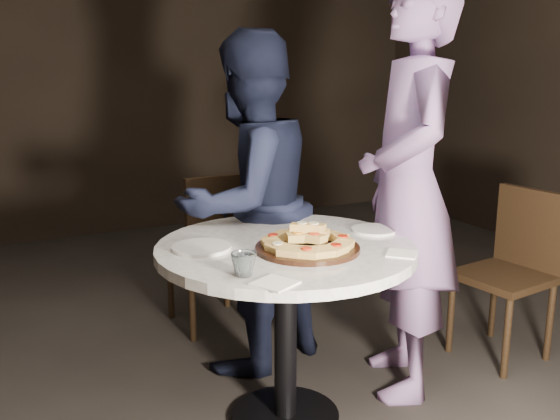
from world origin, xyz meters
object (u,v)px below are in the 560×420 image
object	(u,v)px
focaccia_pile	(308,239)
water_glass	(244,264)
chair_right	(515,261)
diner_teal	(408,188)
chair_far	(216,240)
diner_navy	(248,205)
serving_board	(307,248)
table	(286,279)

from	to	relation	value
focaccia_pile	water_glass	size ratio (longest dim) A/B	4.08
chair_right	diner_teal	bearing A→B (deg)	-95.94
chair_far	diner_navy	world-z (taller)	diner_navy
water_glass	diner_navy	world-z (taller)	diner_navy
chair_right	diner_teal	size ratio (longest dim) A/B	0.46
focaccia_pile	chair_right	xyz separation A→B (m)	(1.30, 0.15, -0.33)
water_glass	chair_right	size ratio (longest dim) A/B	0.10
serving_board	chair_far	size ratio (longest dim) A/B	0.45
focaccia_pile	water_glass	world-z (taller)	focaccia_pile
chair_right	serving_board	bearing A→B (deg)	-90.06
serving_board	water_glass	bearing A→B (deg)	-154.84
water_glass	diner_teal	xyz separation A→B (m)	(0.92, 0.30, 0.12)
focaccia_pile	chair_far	xyz separation A→B (m)	(0.05, 1.11, -0.30)
water_glass	diner_navy	size ratio (longest dim) A/B	0.05
serving_board	diner_teal	bearing A→B (deg)	13.65
serving_board	diner_teal	world-z (taller)	diner_teal
water_glass	diner_navy	distance (m)	0.91
chair_far	chair_right	world-z (taller)	chair_far
serving_board	water_glass	world-z (taller)	water_glass
diner_teal	diner_navy	bearing A→B (deg)	-109.66
water_glass	chair_far	xyz separation A→B (m)	(0.39, 1.27, -0.29)
chair_far	diner_teal	xyz separation A→B (m)	(0.54, -0.97, 0.42)
chair_right	diner_navy	xyz separation A→B (m)	(-1.25, 0.51, 0.32)
table	diner_navy	bearing A→B (deg)	81.22
serving_board	diner_teal	xyz separation A→B (m)	(0.59, 0.14, 0.15)
focaccia_pile	water_glass	xyz separation A→B (m)	(-0.34, -0.16, -0.00)
chair_far	table	bearing A→B (deg)	83.44
focaccia_pile	diner_navy	distance (m)	0.67
diner_navy	diner_teal	size ratio (longest dim) A/B	0.87
focaccia_pile	table	bearing A→B (deg)	110.14
serving_board	diner_navy	distance (m)	0.67
chair_far	chair_right	bearing A→B (deg)	140.95
focaccia_pile	water_glass	distance (m)	0.37
serving_board	chair_right	size ratio (longest dim) A/B	0.47
table	chair_right	distance (m)	1.35
chair_far	chair_right	distance (m)	1.58
focaccia_pile	diner_teal	bearing A→B (deg)	13.63
table	focaccia_pile	xyz separation A→B (m)	(0.04, -0.11, 0.19)
table	water_glass	distance (m)	0.44
focaccia_pile	chair_far	size ratio (longest dim) A/B	0.40
focaccia_pile	diner_teal	distance (m)	0.61
table	focaccia_pile	bearing A→B (deg)	-69.86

